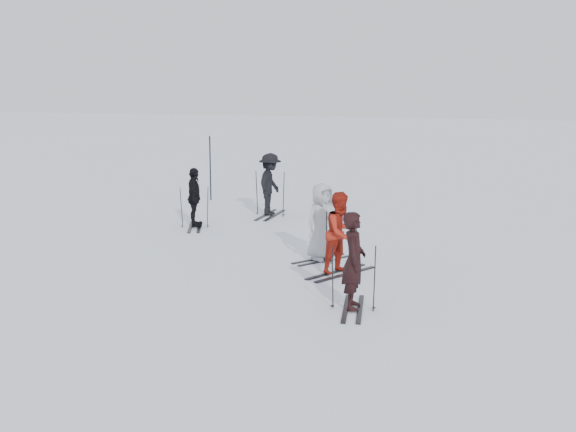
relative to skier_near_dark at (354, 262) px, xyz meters
The scene contains 12 objects.
ground 3.06m from the skier_near_dark, 134.65° to the left, with size 120.00×120.00×0.00m, color silver.
skier_near_dark is the anchor object (origin of this frame).
skier_red 2.36m from the skier_near_dark, 106.97° to the left, with size 0.83×0.64×1.70m, color maroon.
skier_grey 3.51m from the skier_near_dark, 112.19° to the left, with size 0.84×0.54×1.71m, color #A6ABAF.
skier_uphill_left 7.97m from the skier_near_dark, 133.26° to the left, with size 0.94×0.39×1.61m, color black.
skier_uphill_far 8.96m from the skier_near_dark, 116.50° to the left, with size 1.18×0.68×1.82m, color black.
skis_near_dark 0.26m from the skier_near_dark, ahead, with size 0.87×1.64×1.19m, color black, non-canonical shape.
skis_red 2.36m from the skier_near_dark, 106.97° to the left, with size 0.96×1.81×1.32m, color black, non-canonical shape.
skis_grey 3.52m from the skier_near_dark, 112.19° to the left, with size 0.82×1.54×1.13m, color black, non-canonical shape.
skis_uphill_left 7.98m from the skier_near_dark, 133.26° to the left, with size 0.84×1.59×1.16m, color black, non-canonical shape.
skis_uphill_far 8.96m from the skier_near_dark, 116.50° to the left, with size 0.99×1.86×1.36m, color black, non-canonical shape.
piste_marker 12.21m from the skier_near_dark, 123.53° to the left, with size 0.05×0.05×2.13m, color black.
Camera 1 is at (4.26, -14.12, 4.02)m, focal length 45.00 mm.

